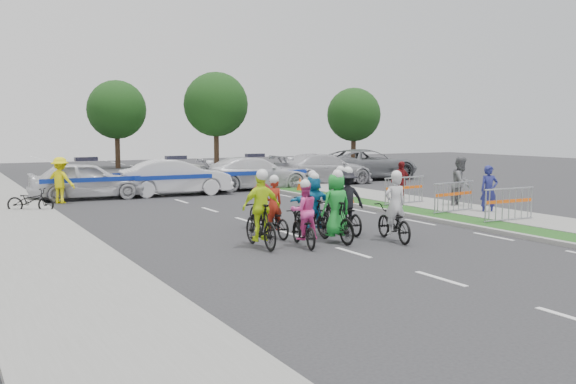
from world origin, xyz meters
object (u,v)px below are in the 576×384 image
spectator_0 (489,190)px  marshal_hiviz (60,180)px  police_car_0 (87,180)px  barrier_1 (454,199)px  rider_4 (346,208)px  rider_8 (311,205)px  rider_2 (304,221)px  civilian_sedan (324,169)px  police_car_1 (176,177)px  police_car_2 (255,173)px  rider_7 (339,203)px  tree_2 (354,115)px  rider_5 (313,208)px  spectator_2 (401,181)px  cone_1 (300,185)px  rider_1 (336,214)px  civilian_suv (366,164)px  tree_4 (117,110)px  rider_0 (394,218)px  rider_9 (262,206)px  tree_1 (216,105)px  rider_3 (261,218)px  cone_0 (350,197)px  parked_bike (30,201)px  barrier_2 (404,192)px  spectator_1 (461,183)px  rider_6 (273,217)px  barrier_0 (509,206)px

spectator_0 → marshal_hiviz: (-12.01, 10.54, 0.06)m
police_car_0 → barrier_1: bearing=-133.7°
rider_4 → rider_8: size_ratio=1.11×
rider_2 → civilian_sedan: (9.71, 14.57, 0.16)m
police_car_1 → police_car_2: bearing=-74.0°
rider_7 → tree_2: (16.02, 22.38, 3.13)m
rider_5 → spectator_0: bearing=175.8°
spectator_2 → barrier_1: 4.22m
civilian_sedan → cone_1: (-3.17, -3.06, -0.46)m
rider_1 → rider_8: bearing=-106.0°
marshal_hiviz → civilian_suv: bearing=-125.9°
barrier_1 → tree_4: size_ratio=0.32×
rider_0 → cone_1: (4.08, 11.97, -0.27)m
rider_9 → spectator_2: rider_9 is taller
spectator_0 → tree_2: (10.31, 22.86, 2.99)m
police_car_2 → tree_1: (4.21, 14.87, 3.76)m
rider_2 → rider_3: 1.07m
rider_7 → cone_0: (3.10, 3.90, -0.37)m
rider_5 → marshal_hiviz: marshal_hiviz is taller
rider_1 → marshal_hiviz: rider_1 is taller
civilian_sedan → parked_bike: size_ratio=3.38×
police_car_1 → parked_bike: (-6.35, -3.14, -0.35)m
rider_5 → barrier_2: bearing=-157.2°
rider_2 → police_car_0: bearing=-68.4°
police_car_0 → tree_4: size_ratio=0.73×
rider_9 → marshal_hiviz: marshal_hiviz is taller
police_car_2 → spectator_1: size_ratio=2.82×
civilian_suv → spectator_2: size_ratio=3.85×
police_car_1 → tree_1: tree_1 is taller
rider_6 → tree_2: 29.95m
rider_1 → spectator_1: 8.50m
rider_2 → rider_6: size_ratio=1.02×
barrier_2 → tree_4: size_ratio=0.32×
rider_0 → barrier_2: (4.87, 5.56, -0.05)m
rider_2 → cone_1: rider_2 is taller
rider_5 → rider_6: 1.19m
cone_1 → marshal_hiviz: bearing=174.9°
police_car_2 → rider_3: bearing=160.9°
barrier_2 → tree_1: tree_1 is taller
rider_7 → spectator_2: rider_7 is taller
parked_bike → spectator_2: bearing=-74.9°
barrier_0 → parked_bike: barrier_0 is taller
rider_5 → parked_bike: (-6.22, 8.62, -0.31)m
rider_8 → police_car_0: (-4.33, 10.73, 0.15)m
rider_4 → spectator_0: (6.30, 0.78, 0.11)m
spectator_0 → spectator_2: bearing=110.5°
rider_8 → rider_9: size_ratio=1.02×
rider_5 → barrier_0: 6.34m
cone_1 → tree_2: (12.09, 13.23, 3.49)m
spectator_0 → tree_1: bearing=108.2°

